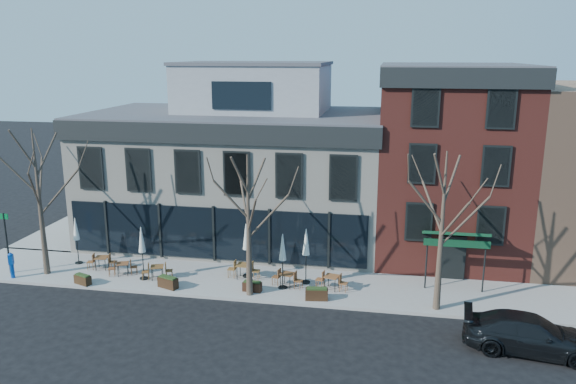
% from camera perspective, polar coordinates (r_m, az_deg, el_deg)
% --- Properties ---
extents(ground, '(120.00, 120.00, 0.00)m').
position_cam_1_polar(ground, '(32.65, -7.38, -7.34)').
color(ground, black).
rests_on(ground, ground).
extents(sidewalk_front, '(33.50, 4.70, 0.15)m').
position_cam_1_polar(sidewalk_front, '(29.89, -2.61, -9.14)').
color(sidewalk_front, gray).
rests_on(sidewalk_front, ground).
extents(sidewalk_side, '(4.50, 12.00, 0.15)m').
position_cam_1_polar(sidewalk_side, '(42.27, -19.60, -2.96)').
color(sidewalk_side, gray).
rests_on(sidewalk_side, ground).
extents(corner_building, '(18.39, 10.39, 11.10)m').
position_cam_1_polar(corner_building, '(35.97, -5.08, 2.57)').
color(corner_building, beige).
rests_on(corner_building, ground).
extents(red_brick_building, '(8.20, 11.78, 11.18)m').
position_cam_1_polar(red_brick_building, '(34.65, 15.97, 3.18)').
color(red_brick_building, maroon).
rests_on(red_brick_building, ground).
extents(tree_corner, '(3.93, 3.98, 7.92)m').
position_cam_1_polar(tree_corner, '(32.27, -23.92, -0.79)').
color(tree_corner, '#382B21').
rests_on(tree_corner, sidewalk_front).
extents(tree_mid, '(3.50, 3.55, 7.04)m').
position_cam_1_polar(tree_mid, '(27.06, -4.02, -3.28)').
color(tree_mid, '#382B21').
rests_on(tree_mid, sidewalk_front).
extents(tree_right, '(3.72, 3.77, 7.48)m').
position_cam_1_polar(tree_right, '(26.33, 15.37, -3.74)').
color(tree_right, '#382B21').
rests_on(tree_right, sidewalk_front).
extents(sign_pole, '(0.50, 0.10, 3.40)m').
position_cam_1_polar(sign_pole, '(33.76, -26.68, -4.31)').
color(sign_pole, black).
rests_on(sign_pole, sidewalk_front).
extents(parked_sedan, '(5.45, 2.74, 1.52)m').
position_cam_1_polar(parked_sedan, '(25.33, 23.39, -13.12)').
color(parked_sedan, black).
rests_on(parked_sedan, ground).
extents(call_box, '(0.28, 0.28, 1.43)m').
position_cam_1_polar(call_box, '(33.35, -26.28, -6.60)').
color(call_box, '#0B3C98').
rests_on(call_box, sidewalk_front).
extents(cafe_set_0, '(1.69, 0.77, 0.87)m').
position_cam_1_polar(cafe_set_0, '(32.85, -18.39, -6.72)').
color(cafe_set_0, brown).
rests_on(cafe_set_0, sidewalk_front).
extents(cafe_set_1, '(1.58, 0.94, 0.82)m').
position_cam_1_polar(cafe_set_1, '(31.73, -16.43, -7.36)').
color(cafe_set_1, brown).
rests_on(cafe_set_1, sidewalk_front).
extents(cafe_set_2, '(1.68, 0.91, 0.86)m').
position_cam_1_polar(cafe_set_2, '(30.73, -13.14, -7.81)').
color(cafe_set_2, brown).
rests_on(cafe_set_2, sidewalk_front).
extents(cafe_set_3, '(1.78, 0.73, 0.93)m').
position_cam_1_polar(cafe_set_3, '(30.11, -4.52, -7.85)').
color(cafe_set_3, brown).
rests_on(cafe_set_3, sidewalk_front).
extents(cafe_set_4, '(1.71, 0.81, 0.88)m').
position_cam_1_polar(cafe_set_4, '(28.98, -0.08, -8.77)').
color(cafe_set_4, brown).
rests_on(cafe_set_4, sidewalk_front).
extents(cafe_set_5, '(1.72, 0.81, 0.88)m').
position_cam_1_polar(cafe_set_5, '(28.76, 4.46, -8.99)').
color(cafe_set_5, brown).
rests_on(cafe_set_5, sidewalk_front).
extents(umbrella_0, '(0.43, 0.43, 2.69)m').
position_cam_1_polar(umbrella_0, '(33.74, -20.74, -3.77)').
color(umbrella_0, black).
rests_on(umbrella_0, sidewalk_front).
extents(umbrella_1, '(0.46, 0.46, 2.87)m').
position_cam_1_polar(umbrella_1, '(30.35, -14.64, -5.00)').
color(umbrella_1, black).
rests_on(umbrella_1, sidewalk_front).
extents(umbrella_2, '(0.47, 0.47, 2.95)m').
position_cam_1_polar(umbrella_2, '(29.72, -4.27, -4.85)').
color(umbrella_2, black).
rests_on(umbrella_2, sidewalk_front).
extents(umbrella_3, '(0.46, 0.46, 2.89)m').
position_cam_1_polar(umbrella_3, '(28.24, -0.55, -5.93)').
color(umbrella_3, black).
rests_on(umbrella_3, sidewalk_front).
extents(umbrella_4, '(0.47, 0.47, 2.94)m').
position_cam_1_polar(umbrella_4, '(28.89, 1.85, -5.40)').
color(umbrella_4, black).
rests_on(umbrella_4, sidewalk_front).
extents(planter_0, '(1.01, 0.68, 0.53)m').
position_cam_1_polar(planter_0, '(31.22, -20.13, -8.32)').
color(planter_0, black).
rests_on(planter_0, sidewalk_front).
extents(planter_1, '(1.15, 0.78, 0.60)m').
position_cam_1_polar(planter_1, '(29.56, -12.10, -8.94)').
color(planter_1, black).
rests_on(planter_1, sidewalk_front).
extents(planter_2, '(0.98, 0.46, 0.53)m').
position_cam_1_polar(planter_2, '(28.60, -3.66, -9.53)').
color(planter_2, black).
rests_on(planter_2, sidewalk_front).
extents(planter_3, '(1.14, 0.57, 0.61)m').
position_cam_1_polar(planter_3, '(27.64, 2.92, -10.28)').
color(planter_3, '#311D10').
rests_on(planter_3, sidewalk_front).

